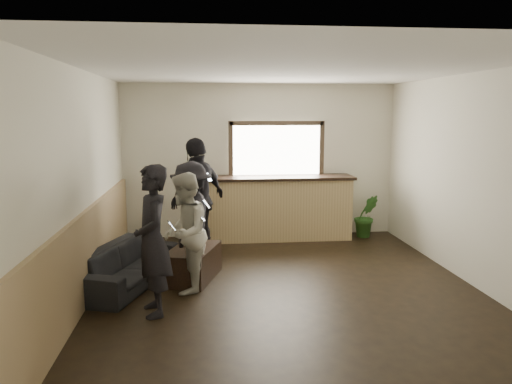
{
  "coord_description": "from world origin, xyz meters",
  "views": [
    {
      "loc": [
        -1.04,
        -6.12,
        2.27
      ],
      "look_at": [
        -0.35,
        0.4,
        1.23
      ],
      "focal_mm": 35.0,
      "sensor_mm": 36.0,
      "label": 1
    }
  ],
  "objects": [
    {
      "name": "ground",
      "position": [
        0.0,
        0.0,
        0.0
      ],
      "size": [
        5.0,
        6.0,
        0.01
      ],
      "primitive_type": "cube",
      "color": "black"
    },
    {
      "name": "room_shell",
      "position": [
        -0.74,
        0.0,
        1.47
      ],
      "size": [
        5.01,
        6.01,
        2.8
      ],
      "color": "silver",
      "rests_on": "ground"
    },
    {
      "name": "bar_counter",
      "position": [
        0.3,
        2.7,
        0.64
      ],
      "size": [
        2.7,
        0.68,
        2.13
      ],
      "color": "tan",
      "rests_on": "ground"
    },
    {
      "name": "sofa",
      "position": [
        -2.07,
        0.42,
        0.27
      ],
      "size": [
        1.28,
        1.98,
        0.54
      ],
      "primitive_type": "imported",
      "rotation": [
        0.0,
        0.0,
        1.24
      ],
      "color": "black",
      "rests_on": "ground"
    },
    {
      "name": "coffee_table",
      "position": [
        -1.2,
        0.58,
        0.22
      ],
      "size": [
        0.82,
        1.1,
        0.44
      ],
      "primitive_type": "cube",
      "rotation": [
        0.0,
        0.0,
        -0.31
      ],
      "color": "black",
      "rests_on": "ground"
    },
    {
      "name": "cup_a",
      "position": [
        -1.3,
        0.78,
        0.49
      ],
      "size": [
        0.16,
        0.16,
        0.1
      ],
      "primitive_type": "imported",
      "rotation": [
        0.0,
        0.0,
        0.32
      ],
      "color": "silver",
      "rests_on": "coffee_table"
    },
    {
      "name": "cup_b",
      "position": [
        -1.08,
        0.39,
        0.49
      ],
      "size": [
        0.12,
        0.12,
        0.1
      ],
      "primitive_type": "imported",
      "rotation": [
        0.0,
        0.0,
        4.85
      ],
      "color": "silver",
      "rests_on": "coffee_table"
    },
    {
      "name": "potted_plant",
      "position": [
        1.93,
        2.63,
        0.4
      ],
      "size": [
        0.44,
        0.36,
        0.79
      ],
      "primitive_type": "imported",
      "rotation": [
        0.0,
        0.0,
        0.02
      ],
      "color": "#2D6623",
      "rests_on": "ground"
    },
    {
      "name": "person_a",
      "position": [
        -1.62,
        -0.6,
        0.86
      ],
      "size": [
        0.55,
        0.71,
        1.71
      ],
      "rotation": [
        0.0,
        0.0,
        -1.32
      ],
      "color": "black",
      "rests_on": "ground"
    },
    {
      "name": "person_b",
      "position": [
        -1.29,
        0.11,
        0.77
      ],
      "size": [
        0.68,
        0.82,
        1.54
      ],
      "rotation": [
        0.0,
        0.0,
        -1.71
      ],
      "color": "beige",
      "rests_on": "ground"
    },
    {
      "name": "person_c",
      "position": [
        -1.22,
        0.84,
        0.8
      ],
      "size": [
        0.79,
        1.13,
        1.61
      ],
      "rotation": [
        0.0,
        0.0,
        -1.77
      ],
      "color": "black",
      "rests_on": "ground"
    },
    {
      "name": "person_d",
      "position": [
        -1.13,
        1.56,
        0.95
      ],
      "size": [
        1.09,
        1.14,
        1.9
      ],
      "rotation": [
        0.0,
        0.0,
        -2.3
      ],
      "color": "black",
      "rests_on": "ground"
    }
  ]
}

